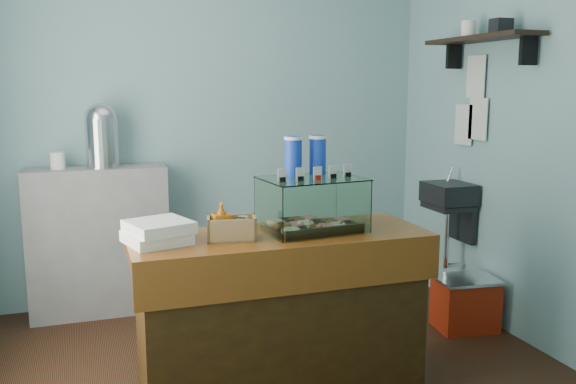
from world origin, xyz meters
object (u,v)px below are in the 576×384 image
object	(u,v)px
display_case	(310,201)
counter	(281,312)
coffee_urn	(102,134)
red_cooler	(465,303)

from	to	relation	value
display_case	counter	bearing A→B (deg)	-170.34
coffee_urn	counter	bearing A→B (deg)	-61.58
display_case	coffee_urn	xyz separation A→B (m)	(-1.03, 1.50, 0.29)
display_case	coffee_urn	world-z (taller)	coffee_urn
counter	coffee_urn	world-z (taller)	coffee_urn
counter	coffee_urn	size ratio (longest dim) A/B	3.42
display_case	red_cooler	xyz separation A→B (m)	(1.31, 0.37, -0.87)
display_case	red_cooler	size ratio (longest dim) A/B	1.26
display_case	red_cooler	distance (m)	1.62
display_case	red_cooler	bearing A→B (deg)	9.91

